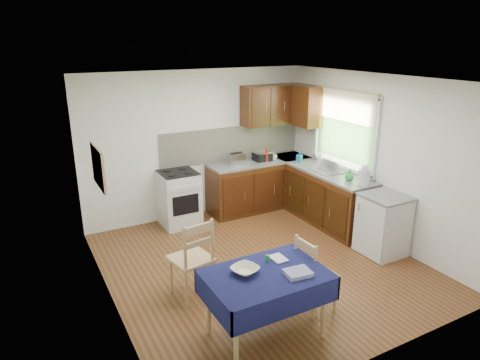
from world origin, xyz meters
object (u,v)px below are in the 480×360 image
dish_rack (331,171)px  kettle (364,176)px  chair_near (313,272)px  chair_far (193,256)px  sandwich_press (262,156)px  toaster (236,159)px  dining_table (266,282)px

dish_rack → kettle: bearing=-78.9°
chair_near → kettle: bearing=-60.9°
chair_far → dish_rack: dish_rack is taller
chair_far → kettle: bearing=175.5°
sandwich_press → dish_rack: dish_rack is taller
chair_near → toaster: (0.60, 2.96, 0.52)m
chair_far → chair_near: bearing=131.8°
dining_table → sandwich_press: (1.82, 3.09, 0.35)m
dining_table → chair_near: bearing=10.7°
dining_table → chair_near: (0.71, 0.14, -0.15)m
chair_far → chair_near: size_ratio=1.12×
dining_table → chair_far: 1.09m
sandwich_press → dish_rack: (0.61, -1.14, -0.06)m
chair_far → toaster: size_ratio=3.62×
sandwich_press → dish_rack: bearing=-62.4°
sandwich_press → kettle: (0.65, -1.84, 0.05)m
dining_table → chair_far: (-0.38, 1.02, -0.10)m
toaster → dining_table: bearing=-127.3°
dish_rack → kettle: kettle is taller
sandwich_press → chair_near: bearing=-111.4°
chair_far → kettle: kettle is taller
chair_far → kettle: size_ratio=3.36×
dining_table → sandwich_press: size_ratio=4.15×
dining_table → kettle: bearing=26.4°
chair_near → toaster: toaster is taller
dining_table → chair_far: size_ratio=1.20×
chair_far → toaster: toaster is taller
chair_near → dining_table: bearing=97.9°
chair_near → dish_rack: (1.73, 1.81, 0.45)m
chair_near → sandwich_press: 3.19m
toaster → sandwich_press: (0.52, -0.01, -0.01)m
toaster → dish_rack: bearing=-59.9°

